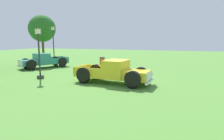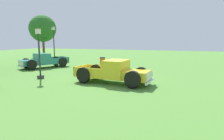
{
  "view_description": "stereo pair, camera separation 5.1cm",
  "coord_description": "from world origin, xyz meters",
  "px_view_note": "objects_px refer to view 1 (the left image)",
  "views": [
    {
      "loc": [
        -13.04,
        -4.72,
        2.96
      ],
      "look_at": [
        -0.71,
        -0.43,
        0.9
      ],
      "focal_mm": 31.56,
      "sensor_mm": 36.0,
      "label": 1
    },
    {
      "loc": [
        -13.03,
        -4.77,
        2.96
      ],
      "look_at": [
        -0.71,
        -0.43,
        0.9
      ],
      "focal_mm": 31.56,
      "sensor_mm": 36.0,
      "label": 2
    }
  ],
  "objects_px": {
    "lamp_post_far": "(54,44)",
    "oak_tree_west": "(42,29)",
    "trash_can": "(102,61)",
    "pickup_truck_foreground": "(117,73)",
    "pickup_truck_behind_right": "(41,61)",
    "lamp_post_near": "(39,53)"
  },
  "relations": [
    {
      "from": "lamp_post_far",
      "to": "oak_tree_west",
      "type": "distance_m",
      "value": 9.32
    },
    {
      "from": "trash_can",
      "to": "oak_tree_west",
      "type": "relative_size",
      "value": 0.14
    },
    {
      "from": "pickup_truck_foreground",
      "to": "trash_can",
      "type": "height_order",
      "value": "pickup_truck_foreground"
    },
    {
      "from": "pickup_truck_behind_right",
      "to": "lamp_post_far",
      "type": "xyz_separation_m",
      "value": [
        4.02,
        1.29,
        1.64
      ]
    },
    {
      "from": "lamp_post_near",
      "to": "lamp_post_far",
      "type": "xyz_separation_m",
      "value": [
        8.68,
        4.93,
        0.37
      ]
    },
    {
      "from": "lamp_post_near",
      "to": "lamp_post_far",
      "type": "relative_size",
      "value": 0.84
    },
    {
      "from": "pickup_truck_foreground",
      "to": "lamp_post_far",
      "type": "height_order",
      "value": "lamp_post_far"
    },
    {
      "from": "pickup_truck_foreground",
      "to": "trash_can",
      "type": "distance_m",
      "value": 9.15
    },
    {
      "from": "pickup_truck_behind_right",
      "to": "oak_tree_west",
      "type": "height_order",
      "value": "oak_tree_west"
    },
    {
      "from": "pickup_truck_behind_right",
      "to": "lamp_post_far",
      "type": "relative_size",
      "value": 1.14
    },
    {
      "from": "pickup_truck_behind_right",
      "to": "lamp_post_near",
      "type": "xyz_separation_m",
      "value": [
        -4.66,
        -3.64,
        1.26
      ]
    },
    {
      "from": "lamp_post_near",
      "to": "lamp_post_far",
      "type": "bearing_deg",
      "value": 29.58
    },
    {
      "from": "pickup_truck_behind_right",
      "to": "oak_tree_west",
      "type": "relative_size",
      "value": 0.75
    },
    {
      "from": "pickup_truck_foreground",
      "to": "lamp_post_far",
      "type": "xyz_separation_m",
      "value": [
        8.34,
        10.88,
        1.59
      ]
    },
    {
      "from": "pickup_truck_behind_right",
      "to": "trash_can",
      "type": "relative_size",
      "value": 5.37
    },
    {
      "from": "lamp_post_near",
      "to": "oak_tree_west",
      "type": "distance_m",
      "value": 19.01
    },
    {
      "from": "lamp_post_far",
      "to": "trash_can",
      "type": "height_order",
      "value": "lamp_post_far"
    },
    {
      "from": "pickup_truck_foreground",
      "to": "oak_tree_west",
      "type": "height_order",
      "value": "oak_tree_west"
    },
    {
      "from": "pickup_truck_behind_right",
      "to": "oak_tree_west",
      "type": "bearing_deg",
      "value": 37.28
    },
    {
      "from": "trash_can",
      "to": "oak_tree_west",
      "type": "xyz_separation_m",
      "value": [
        6.53,
        13.07,
        4.14
      ]
    },
    {
      "from": "oak_tree_west",
      "to": "lamp_post_near",
      "type": "bearing_deg",
      "value": -142.5
    },
    {
      "from": "pickup_truck_foreground",
      "to": "trash_can",
      "type": "relative_size",
      "value": 5.61
    }
  ]
}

